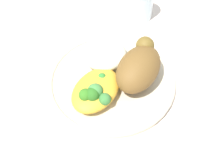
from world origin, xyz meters
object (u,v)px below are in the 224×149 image
Objects in this scene: mac_cheese_with_broccoli at (95,90)px; napkin at (175,33)px; rice_pile at (104,54)px; fork at (52,140)px; plate at (112,80)px; roasted_chicken at (139,67)px; water_glass at (139,3)px.

napkin is at bearing -12.99° from mac_cheese_with_broccoli.
fork is (-0.20, -0.01, -0.03)m from rice_pile.
napkin is at bearing -12.16° from fork.
fork is (-0.11, 0.02, -0.03)m from mac_cheese_with_broccoli.
rice_pile is at bearing 49.05° from plate.
roasted_chicken is 1.56× the size of water_glass.
water_glass is (0.27, 0.05, 0.01)m from mac_cheese_with_broccoli.
water_glass is at bearing 3.62° from rice_pile.
napkin is (0.26, -0.06, -0.03)m from mac_cheese_with_broccoli.
roasted_chicken is at bearing -61.76° from plate.
fork is at bearing 169.80° from mac_cheese_with_broccoli.
fork reaches higher than napkin.
water_glass is 0.78× the size of napkin.
roasted_chicken is 0.09m from mac_cheese_with_broccoli.
plate is 0.07m from roasted_chicken.
roasted_chicken is 1.22× the size of napkin.
mac_cheese_with_broccoli is at bearing 167.01° from napkin.
plate is 2.48× the size of napkin.
napkin is at bearing -97.43° from water_glass.
rice_pile is 1.15× the size of water_glass.
water_glass reaches higher than napkin.
water_glass is (0.22, 0.05, 0.03)m from plate.
fork is 0.39m from water_glass.
roasted_chicken is 0.19m from napkin.
rice_pile is 0.20m from fork.
rice_pile is 0.19m from water_glass.
water_glass reaches higher than plate.
water_glass is at bearing 26.11° from roasted_chicken.
plate is 0.23m from water_glass.
rice_pile and mac_cheese_with_broccoli have the same top height.
roasted_chicken reaches higher than mac_cheese_with_broccoli.
mac_cheese_with_broccoli reaches higher than plate.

